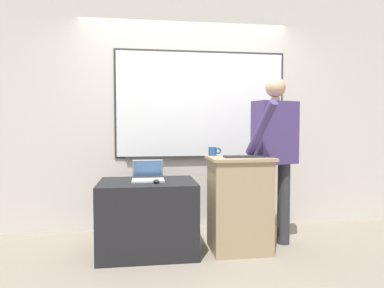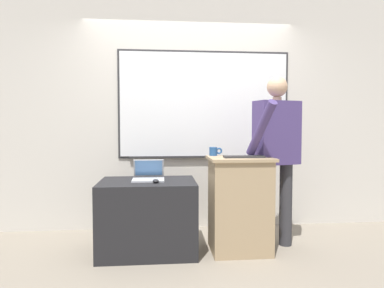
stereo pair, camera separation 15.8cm
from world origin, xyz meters
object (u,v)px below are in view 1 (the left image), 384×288
at_px(coffee_mug, 213,151).
at_px(person_presenter, 275,148).
at_px(computer_mouse_by_laptop, 156,181).
at_px(lectern_podium, 239,203).
at_px(wireless_keyboard, 244,156).
at_px(side_desk, 148,217).
at_px(laptop, 148,175).

bearing_deg(coffee_mug, person_presenter, -8.75).
bearing_deg(computer_mouse_by_laptop, person_presenter, 6.61).
bearing_deg(lectern_podium, wireless_keyboard, -69.96).
xyz_separation_m(side_desk, computer_mouse_by_laptop, (0.08, -0.12, 0.37)).
xyz_separation_m(wireless_keyboard, computer_mouse_by_laptop, (-0.85, 0.01, -0.23)).
distance_m(lectern_podium, computer_mouse_by_laptop, 0.86).
distance_m(side_desk, coffee_mug, 0.93).
bearing_deg(wireless_keyboard, side_desk, 172.01).
relative_size(side_desk, laptop, 2.99).
bearing_deg(person_presenter, laptop, 161.01).
xyz_separation_m(laptop, coffee_mug, (0.67, 0.04, 0.23)).
height_order(computer_mouse_by_laptop, coffee_mug, coffee_mug).
xyz_separation_m(lectern_podium, laptop, (-0.90, 0.15, 0.28)).
relative_size(person_presenter, computer_mouse_by_laptop, 17.46).
xyz_separation_m(person_presenter, coffee_mug, (-0.63, 0.10, -0.04)).
distance_m(person_presenter, computer_mouse_by_laptop, 1.27).
height_order(side_desk, laptop, laptop).
bearing_deg(wireless_keyboard, laptop, 167.20).
relative_size(side_desk, computer_mouse_by_laptop, 9.37).
xyz_separation_m(side_desk, laptop, (0.01, 0.08, 0.40)).
bearing_deg(person_presenter, wireless_keyboard, -174.72).
distance_m(side_desk, wireless_keyboard, 1.11).
distance_m(wireless_keyboard, computer_mouse_by_laptop, 0.88).
distance_m(side_desk, computer_mouse_by_laptop, 0.40).
xyz_separation_m(lectern_podium, computer_mouse_by_laptop, (-0.83, -0.06, 0.25)).
xyz_separation_m(lectern_podium, side_desk, (-0.91, 0.07, -0.12)).
bearing_deg(side_desk, lectern_podium, -4.23).
relative_size(person_presenter, laptop, 5.56).
distance_m(laptop, coffee_mug, 0.71).
bearing_deg(side_desk, wireless_keyboard, -7.99).
bearing_deg(wireless_keyboard, computer_mouse_by_laptop, 179.51).
distance_m(lectern_podium, person_presenter, 0.68).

